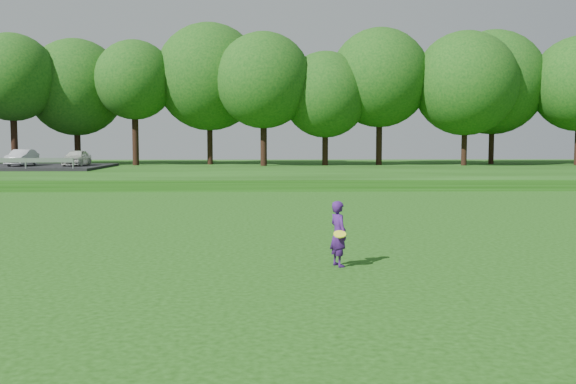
{
  "coord_description": "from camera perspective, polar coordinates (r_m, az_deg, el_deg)",
  "views": [
    {
      "loc": [
        0.34,
        -14.53,
        2.8
      ],
      "look_at": [
        0.79,
        3.3,
        1.3
      ],
      "focal_mm": 40.0,
      "sensor_mm": 36.0,
      "label": 1
    }
  ],
  "objects": [
    {
      "name": "berm",
      "position": [
        48.59,
        -1.85,
        1.85
      ],
      "size": [
        130.0,
        30.0,
        0.6
      ],
      "primitive_type": "cube",
      "color": "#17400C",
      "rests_on": "ground"
    },
    {
      "name": "walking_path",
      "position": [
        34.64,
        -2.01,
        0.2
      ],
      "size": [
        130.0,
        1.6,
        0.04
      ],
      "primitive_type": "cube",
      "color": "gray",
      "rests_on": "ground"
    },
    {
      "name": "ground",
      "position": [
        14.8,
        -2.76,
        -6.1
      ],
      "size": [
        140.0,
        140.0,
        0.0
      ],
      "primitive_type": "plane",
      "color": "#17400C",
      "rests_on": "ground"
    },
    {
      "name": "woman",
      "position": [
        14.06,
        4.5,
        -3.72
      ],
      "size": [
        0.53,
        0.71,
        1.44
      ],
      "color": "#41186C",
      "rests_on": "ground"
    },
    {
      "name": "treeline",
      "position": [
        52.79,
        -1.85,
        10.56
      ],
      "size": [
        104.0,
        7.0,
        15.0
      ],
      "primitive_type": null,
      "color": "#0F4211",
      "rests_on": "berm"
    }
  ]
}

